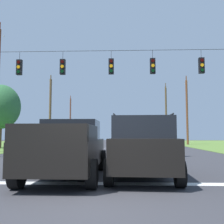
% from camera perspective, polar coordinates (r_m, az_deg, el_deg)
% --- Properties ---
extents(ground_plane, '(120.00, 120.00, 0.00)m').
position_cam_1_polar(ground_plane, '(5.58, -5.20, -19.92)').
color(ground_plane, '#333338').
extents(stop_bar_stripe, '(15.48, 0.45, 0.01)m').
position_cam_1_polar(stop_bar_stripe, '(7.89, -2.91, -15.45)').
color(stop_bar_stripe, white).
rests_on(stop_bar_stripe, ground).
extents(lane_dash_0, '(2.50, 0.15, 0.01)m').
position_cam_1_polar(lane_dash_0, '(13.82, -0.68, -10.91)').
color(lane_dash_0, white).
rests_on(lane_dash_0, ground).
extents(lane_dash_1, '(2.50, 0.15, 0.01)m').
position_cam_1_polar(lane_dash_1, '(20.99, 0.30, -8.86)').
color(lane_dash_1, white).
rests_on(lane_dash_1, ground).
extents(lane_dash_2, '(2.50, 0.15, 0.01)m').
position_cam_1_polar(lane_dash_2, '(26.68, 0.70, -8.02)').
color(lane_dash_2, white).
rests_on(lane_dash_2, ground).
extents(overhead_signal_span, '(17.84, 0.31, 7.07)m').
position_cam_1_polar(overhead_signal_span, '(15.73, -0.75, 4.53)').
color(overhead_signal_span, brown).
rests_on(overhead_signal_span, ground).
extents(pickup_truck, '(2.29, 5.41, 1.95)m').
position_cam_1_polar(pickup_truck, '(9.03, -9.43, -7.90)').
color(pickup_truck, black).
rests_on(pickup_truck, ground).
extents(suv_black, '(2.38, 4.88, 2.05)m').
position_cam_1_polar(suv_black, '(8.92, 6.59, -7.37)').
color(suv_black, black).
rests_on(suv_black, ground).
extents(distant_car_crossing_white, '(2.34, 4.45, 1.52)m').
position_cam_1_polar(distant_car_crossing_white, '(29.98, -14.74, -6.02)').
color(distant_car_crossing_white, silver).
rests_on(distant_car_crossing_white, ground).
extents(utility_pole_far_right, '(0.29, 1.77, 9.71)m').
position_cam_1_polar(utility_pole_far_right, '(37.78, 16.19, 0.20)').
color(utility_pole_far_right, brown).
rests_on(utility_pole_far_right, ground).
extents(utility_pole_near_left, '(0.34, 1.87, 11.42)m').
position_cam_1_polar(utility_pole_near_left, '(51.09, 11.83, -0.29)').
color(utility_pole_near_left, brown).
rests_on(utility_pole_near_left, ground).
extents(utility_pole_distant_right, '(0.33, 1.68, 9.90)m').
position_cam_1_polar(utility_pole_distant_right, '(37.68, -13.47, 0.28)').
color(utility_pole_distant_right, brown).
rests_on(utility_pole_distant_right, ground).
extents(utility_pole_distant_left, '(0.28, 1.85, 9.08)m').
position_cam_1_polar(utility_pole_distant_left, '(51.63, -9.18, -1.42)').
color(utility_pole_distant_left, brown).
rests_on(utility_pole_distant_left, ground).
extents(tree_roadside_right, '(3.95, 3.95, 6.58)m').
position_cam_1_polar(tree_roadside_right, '(29.11, -23.28, 1.05)').
color(tree_roadside_right, brown).
rests_on(tree_roadside_right, ground).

